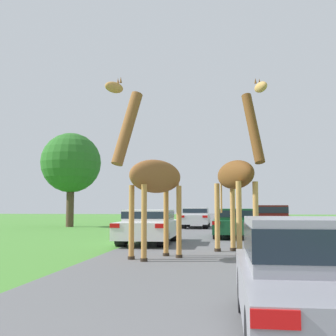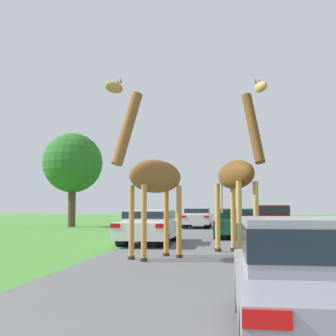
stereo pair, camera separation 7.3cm
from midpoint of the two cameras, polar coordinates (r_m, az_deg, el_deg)
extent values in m
cube|color=#5B5B5E|center=(30.44, 7.68, -7.94)|extent=(7.42, 120.00, 0.00)
cylinder|color=#B77F3D|center=(11.41, -3.45, -7.39)|extent=(0.15, 0.15, 2.06)
cylinder|color=#2D2319|center=(11.49, -3.48, -12.31)|extent=(0.20, 0.20, 0.09)
cylinder|color=#B77F3D|center=(11.88, -5.14, -7.30)|extent=(0.15, 0.15, 2.06)
cylinder|color=#2D2319|center=(11.95, -5.18, -12.02)|extent=(0.20, 0.20, 0.09)
cylinder|color=#B77F3D|center=(12.21, 1.33, -7.26)|extent=(0.15, 0.15, 2.06)
cylinder|color=#2D2319|center=(12.29, 1.34, -11.86)|extent=(0.20, 0.20, 0.09)
cylinder|color=#B77F3D|center=(12.65, -0.43, -7.19)|extent=(0.15, 0.15, 2.06)
cylinder|color=#2D2319|center=(12.72, -0.43, -11.63)|extent=(0.20, 0.20, 0.09)
ellipsoid|color=brown|center=(12.05, -1.84, -1.13)|extent=(1.71, 1.80, 0.95)
cylinder|color=brown|center=(11.62, -5.72, 5.39)|extent=(0.87, 0.93, 2.12)
ellipsoid|color=#B77F3D|center=(11.62, -7.50, 10.77)|extent=(0.55, 0.58, 0.30)
cylinder|color=#B77F3D|center=(12.57, 1.21, -3.89)|extent=(0.05, 0.05, 1.13)
cone|color=brown|center=(11.72, -6.60, 11.79)|extent=(0.07, 0.07, 0.16)
cone|color=brown|center=(11.83, -6.96, 11.64)|extent=(0.07, 0.07, 0.16)
cylinder|color=tan|center=(13.04, 11.65, -6.67)|extent=(0.17, 0.17, 2.22)
cylinder|color=#2D2319|center=(13.11, 11.74, -11.31)|extent=(0.22, 0.22, 0.10)
cylinder|color=tan|center=(12.74, 9.44, -6.75)|extent=(0.17, 0.17, 2.22)
cylinder|color=#2D2319|center=(12.82, 9.51, -11.49)|extent=(0.22, 0.22, 0.10)
cylinder|color=tan|center=(14.26, 8.62, -6.59)|extent=(0.17, 0.17, 2.22)
cylinder|color=#2D2319|center=(14.33, 8.68, -10.83)|extent=(0.22, 0.22, 0.10)
cylinder|color=tan|center=(13.99, 6.54, -6.64)|extent=(0.17, 0.17, 2.22)
cylinder|color=#2D2319|center=(14.06, 6.58, -10.97)|extent=(0.22, 0.22, 0.10)
ellipsoid|color=brown|center=(13.54, 8.92, -0.90)|extent=(1.55, 2.10, 0.91)
cylinder|color=brown|center=(12.76, 11.27, 5.36)|extent=(0.72, 1.00, 2.22)
ellipsoid|color=tan|center=(12.64, 12.29, 10.66)|extent=(0.48, 0.61, 0.30)
cylinder|color=tan|center=(14.35, 7.08, -3.61)|extent=(0.06, 0.06, 1.22)
cone|color=brown|center=(12.87, 12.11, 11.43)|extent=(0.07, 0.07, 0.16)
cone|color=brown|center=(12.80, 11.60, 11.51)|extent=(0.07, 0.07, 0.16)
cube|color=gray|center=(5.10, 20.08, -15.49)|extent=(1.83, 3.91, 0.53)
cube|color=gray|center=(5.03, 19.88, -9.49)|extent=(1.64, 1.76, 0.54)
cube|color=#19232D|center=(5.02, 19.87, -9.18)|extent=(1.66, 1.78, 0.33)
cube|color=red|center=(3.04, 13.61, -19.29)|extent=(0.33, 0.03, 0.13)
cylinder|color=black|center=(6.19, 10.86, -15.86)|extent=(0.37, 0.62, 0.62)
cube|color=#144C28|center=(20.55, 8.81, -7.75)|extent=(1.94, 4.37, 0.60)
cube|color=#144C28|center=(20.53, 8.79, -6.19)|extent=(1.74, 1.97, 0.52)
cube|color=#19232D|center=(20.53, 8.79, -6.12)|extent=(1.76, 1.99, 0.31)
cube|color=red|center=(18.35, 6.42, -7.42)|extent=(0.35, 0.03, 0.14)
cube|color=red|center=(18.38, 11.41, -7.34)|extent=(0.35, 0.03, 0.14)
cylinder|color=black|center=(21.87, 6.72, -8.29)|extent=(0.39, 0.57, 0.57)
cylinder|color=black|center=(21.89, 10.81, -8.23)|extent=(0.39, 0.57, 0.57)
cylinder|color=black|center=(19.25, 6.56, -8.71)|extent=(0.39, 0.57, 0.57)
cylinder|color=black|center=(19.28, 11.22, -8.64)|extent=(0.39, 0.57, 0.57)
cube|color=silver|center=(16.87, -2.71, -8.24)|extent=(1.95, 4.51, 0.62)
cube|color=silver|center=(16.85, -2.70, -6.42)|extent=(1.75, 2.03, 0.45)
cube|color=#19232D|center=(16.85, -2.70, -6.34)|extent=(1.77, 2.05, 0.27)
cube|color=red|center=(14.83, -7.39, -7.76)|extent=(0.35, 0.03, 0.15)
cube|color=red|center=(14.49, -1.23, -7.86)|extent=(0.35, 0.03, 0.15)
cylinder|color=black|center=(18.36, -4.35, -8.81)|extent=(0.39, 0.63, 0.63)
cylinder|color=black|center=(18.09, 0.53, -8.87)|extent=(0.39, 0.63, 0.63)
cylinder|color=black|center=(15.73, -6.46, -9.39)|extent=(0.39, 0.63, 0.63)
cylinder|color=black|center=(15.42, -0.76, -9.50)|extent=(0.39, 0.63, 0.63)
cube|color=silver|center=(29.54, 3.74, -6.90)|extent=(1.82, 4.67, 0.61)
cube|color=silver|center=(29.53, 3.74, -5.84)|extent=(1.64, 2.10, 0.48)
cube|color=#19232D|center=(29.53, 3.74, -5.79)|extent=(1.65, 2.12, 0.29)
cube|color=red|center=(27.27, 1.81, -6.59)|extent=(0.33, 0.03, 0.15)
cube|color=red|center=(27.16, 4.96, -6.57)|extent=(0.33, 0.03, 0.15)
cylinder|color=black|center=(31.01, 2.58, -7.29)|extent=(0.36, 0.70, 0.70)
cylinder|color=black|center=(30.91, 5.29, -7.28)|extent=(0.36, 0.70, 0.70)
cylinder|color=black|center=(28.22, 2.06, -7.49)|extent=(0.36, 0.70, 0.70)
cylinder|color=black|center=(28.11, 5.03, -7.48)|extent=(0.36, 0.70, 0.70)
cube|color=#561914|center=(25.38, 13.73, -7.04)|extent=(1.88, 4.70, 0.69)
cube|color=#561914|center=(25.37, 13.69, -5.59)|extent=(1.69, 2.12, 0.59)
cube|color=#19232D|center=(25.37, 13.69, -5.53)|extent=(1.71, 2.14, 0.35)
cube|color=red|center=(22.96, 12.39, -6.66)|extent=(0.34, 0.03, 0.17)
cube|color=red|center=(23.13, 16.22, -6.56)|extent=(0.34, 0.03, 0.17)
cylinder|color=black|center=(26.74, 11.81, -7.63)|extent=(0.38, 0.59, 0.59)
cylinder|color=black|center=(26.88, 15.04, -7.55)|extent=(0.38, 0.59, 0.59)
cylinder|color=black|center=(23.93, 12.28, -7.92)|extent=(0.38, 0.59, 0.59)
cylinder|color=black|center=(24.09, 15.88, -7.82)|extent=(0.38, 0.59, 0.59)
cylinder|color=#4C3828|center=(31.47, -13.17, -4.12)|extent=(0.55, 0.55, 4.01)
sphere|color=#286623|center=(31.63, -13.07, 0.70)|extent=(4.36, 4.36, 4.36)
camera|label=1|loc=(0.04, -90.17, 0.02)|focal=45.00mm
camera|label=2|loc=(0.04, 89.83, -0.02)|focal=45.00mm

